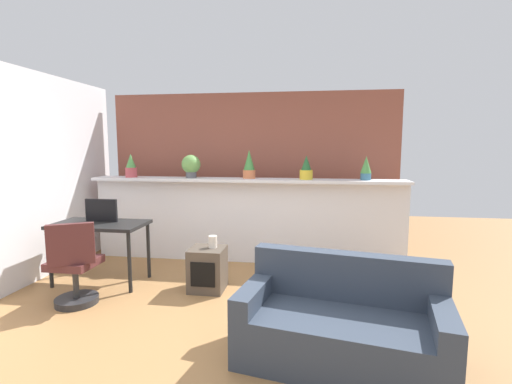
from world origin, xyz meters
name	(u,v)px	position (x,y,z in m)	size (l,w,h in m)	color
ground_plane	(208,325)	(0.00, 0.00, 0.00)	(12.00, 12.00, 0.00)	#9E7042
divider_wall	(245,221)	(0.00, 2.00, 0.59)	(4.50, 0.16, 1.18)	silver
plant_shelf	(245,180)	(0.00, 1.96, 1.20)	(4.50, 0.40, 0.04)	silver
brick_wall_behind	(252,173)	(0.00, 2.60, 1.25)	(4.50, 0.10, 2.50)	brown
potted_plant_0	(131,167)	(-1.71, 1.94, 1.38)	(0.17, 0.17, 0.35)	#B7474C
potted_plant_1	(191,165)	(-0.80, 1.98, 1.40)	(0.27, 0.27, 0.33)	#4C4C51
potted_plant_2	(249,165)	(0.06, 2.00, 1.41)	(0.18, 0.18, 0.41)	#C66B42
potted_plant_3	(306,169)	(0.87, 1.96, 1.36)	(0.18, 0.18, 0.33)	gold
potted_plant_4	(366,168)	(1.67, 1.99, 1.38)	(0.15, 0.15, 0.32)	#386B84
desk	(100,230)	(-1.61, 0.89, 0.67)	(1.10, 0.60, 0.75)	black
tv_monitor	(101,210)	(-1.62, 0.97, 0.89)	(0.41, 0.04, 0.28)	black
office_chair	(74,270)	(-1.50, 0.22, 0.39)	(0.52, 0.52, 0.91)	#262628
side_cube_shelf	(208,269)	(-0.25, 0.85, 0.25)	(0.40, 0.41, 0.50)	#4C4238
vase_on_shelf	(213,242)	(-0.19, 0.88, 0.57)	(0.10, 0.10, 0.14)	silver
couch	(342,326)	(1.19, -0.39, 0.28)	(1.68, 1.04, 0.80)	#333D4C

